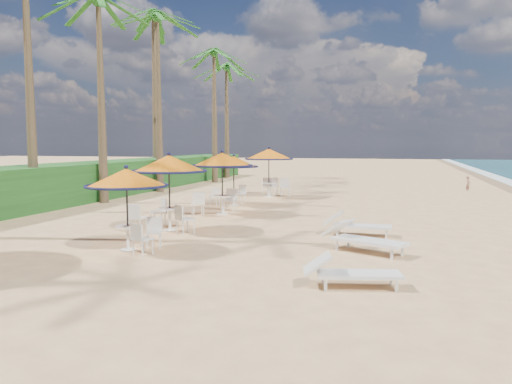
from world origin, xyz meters
TOP-DOWN VIEW (x-y plane):
  - ground at (0.00, 0.00)m, footprint 160.00×160.00m
  - scrub_hedge at (-13.50, 11.00)m, footprint 3.00×40.00m
  - station_0 at (-5.03, 0.40)m, footprint 2.14×2.14m
  - station_1 at (-5.38, 3.35)m, footprint 2.41×2.41m
  - station_2 at (-5.02, 7.34)m, footprint 2.42×2.42m
  - station_3 at (-5.49, 10.15)m, footprint 2.20×2.30m
  - station_4 at (-4.76, 13.97)m, footprint 2.50×2.50m
  - lounger_near at (0.76, -1.44)m, footprint 1.96×1.00m
  - lounger_mid at (0.75, 1.86)m, footprint 2.27×1.59m
  - lounger_far at (0.41, 4.16)m, footprint 2.04×0.67m
  - palm_3 at (-11.59, 9.35)m, footprint 5.00×5.00m
  - palm_4 at (-11.49, 14.89)m, footprint 5.00×5.00m
  - palm_5 at (-13.79, 18.91)m, footprint 5.00×5.00m
  - palm_6 at (-11.00, 22.48)m, footprint 5.00×5.00m
  - palm_7 at (-11.65, 27.00)m, footprint 5.00×5.00m
  - person at (5.55, 20.09)m, footprint 0.34×0.40m

SIDE VIEW (x-z plane):
  - ground at x=0.00m, z-range 0.00..0.00m
  - lounger_near at x=0.76m, z-range -0.02..0.65m
  - lounger_far at x=0.41m, z-range -0.02..0.70m
  - lounger_mid at x=0.75m, z-range -0.03..0.76m
  - person at x=5.55m, z-range 0.00..0.92m
  - scrub_hedge at x=-13.50m, z-range 0.00..1.80m
  - station_0 at x=-5.03m, z-range 0.58..2.81m
  - station_3 at x=-5.49m, z-range 0.60..2.90m
  - station_1 at x=-5.38m, z-range 0.58..3.10m
  - station_4 at x=-4.76m, z-range 0.60..3.21m
  - station_2 at x=-5.02m, z-range 0.66..3.19m
  - palm_7 at x=-11.65m, z-range 3.70..12.67m
  - palm_6 at x=-11.00m, z-range 3.86..13.18m
  - palm_3 at x=-11.59m, z-range 3.90..13.34m
  - palm_4 at x=-11.49m, z-range 4.16..14.18m
  - palm_5 at x=-13.79m, z-range 4.74..16.10m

